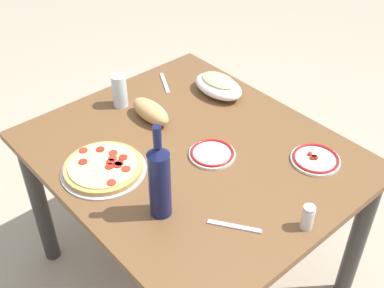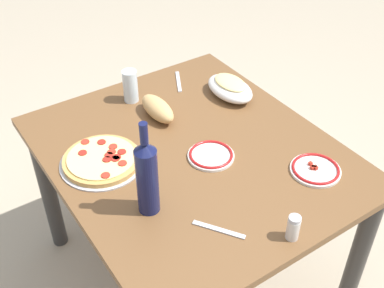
# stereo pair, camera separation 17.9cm
# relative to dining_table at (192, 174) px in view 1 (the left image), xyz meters

# --- Properties ---
(ground_plane) EXTENTS (8.00, 8.00, 0.00)m
(ground_plane) POSITION_rel_dining_table_xyz_m (0.00, 0.00, -0.61)
(ground_plane) COLOR tan
(ground_plane) RESTS_ON ground
(dining_table) EXTENTS (1.15, 0.98, 0.73)m
(dining_table) POSITION_rel_dining_table_xyz_m (0.00, 0.00, 0.00)
(dining_table) COLOR brown
(dining_table) RESTS_ON ground
(pepperoni_pizza) EXTENTS (0.30, 0.30, 0.03)m
(pepperoni_pizza) POSITION_rel_dining_table_xyz_m (0.12, 0.31, 0.13)
(pepperoni_pizza) COLOR #B7B7BC
(pepperoni_pizza) RESTS_ON dining_table
(baked_pasta_dish) EXTENTS (0.24, 0.15, 0.08)m
(baked_pasta_dish) POSITION_rel_dining_table_xyz_m (0.22, -0.34, 0.16)
(baked_pasta_dish) COLOR white
(baked_pasta_dish) RESTS_ON dining_table
(wine_bottle) EXTENTS (0.07, 0.07, 0.34)m
(wine_bottle) POSITION_rel_dining_table_xyz_m (-0.17, 0.28, 0.26)
(wine_bottle) COLOR #141942
(wine_bottle) RESTS_ON dining_table
(water_glass) EXTENTS (0.06, 0.06, 0.14)m
(water_glass) POSITION_rel_dining_table_xyz_m (0.42, 0.02, 0.19)
(water_glass) COLOR silver
(water_glass) RESTS_ON dining_table
(side_plate_near) EXTENTS (0.18, 0.18, 0.02)m
(side_plate_near) POSITION_rel_dining_table_xyz_m (-0.34, -0.29, 0.13)
(side_plate_near) COLOR white
(side_plate_near) RESTS_ON dining_table
(side_plate_far) EXTENTS (0.17, 0.17, 0.02)m
(side_plate_far) POSITION_rel_dining_table_xyz_m (-0.07, -0.04, 0.13)
(side_plate_far) COLOR white
(side_plate_far) RESTS_ON dining_table
(bread_loaf) EXTENTS (0.20, 0.09, 0.08)m
(bread_loaf) POSITION_rel_dining_table_xyz_m (0.26, -0.01, 0.16)
(bread_loaf) COLOR tan
(bread_loaf) RESTS_ON dining_table
(spice_shaker) EXTENTS (0.04, 0.04, 0.09)m
(spice_shaker) POSITION_rel_dining_table_xyz_m (-0.51, -0.02, 0.16)
(spice_shaker) COLOR silver
(spice_shaker) RESTS_ON dining_table
(fork_left) EXTENTS (0.15, 0.11, 0.00)m
(fork_left) POSITION_rel_dining_table_xyz_m (-0.37, 0.15, 0.12)
(fork_left) COLOR #B7B7BC
(fork_left) RESTS_ON dining_table
(fork_right) EXTENTS (0.16, 0.09, 0.00)m
(fork_right) POSITION_rel_dining_table_xyz_m (0.43, -0.22, 0.12)
(fork_right) COLOR #B7B7BC
(fork_right) RESTS_ON dining_table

